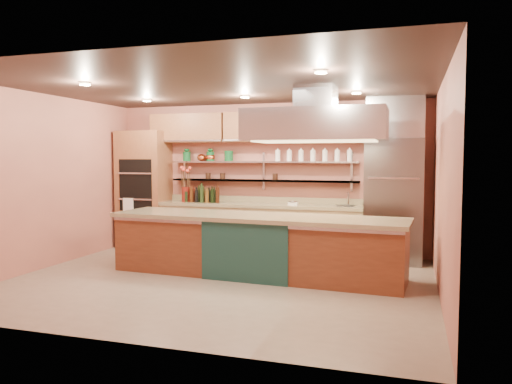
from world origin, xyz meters
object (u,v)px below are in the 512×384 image
(flower_vase, at_px, (186,194))
(copper_kettle, at_px, (201,157))
(refrigerator, at_px, (394,201))
(kitchen_scale, at_px, (293,202))
(green_canister, at_px, (229,156))
(island, at_px, (256,245))

(flower_vase, height_order, copper_kettle, copper_kettle)
(refrigerator, height_order, kitchen_scale, refrigerator)
(copper_kettle, bearing_deg, flower_vase, -136.89)
(kitchen_scale, bearing_deg, copper_kettle, 156.24)
(refrigerator, xyz_separation_m, copper_kettle, (-3.64, 0.23, 0.73))
(copper_kettle, relative_size, green_canister, 0.88)
(refrigerator, bearing_deg, island, -140.16)
(refrigerator, distance_m, flower_vase, 3.87)
(flower_vase, relative_size, kitchen_scale, 1.70)
(refrigerator, bearing_deg, kitchen_scale, 179.67)
(kitchen_scale, height_order, green_canister, green_canister)
(island, height_order, green_canister, green_canister)
(flower_vase, xyz_separation_m, copper_kettle, (0.24, 0.22, 0.71))
(flower_vase, xyz_separation_m, kitchen_scale, (2.12, 0.00, -0.10))
(flower_vase, height_order, kitchen_scale, flower_vase)
(island, xyz_separation_m, flower_vase, (-1.92, 1.64, 0.62))
(refrigerator, height_order, island, refrigerator)
(refrigerator, distance_m, copper_kettle, 3.72)
(green_canister, bearing_deg, copper_kettle, 180.00)
(refrigerator, distance_m, island, 2.61)
(flower_vase, distance_m, kitchen_scale, 2.12)
(flower_vase, bearing_deg, island, -40.37)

